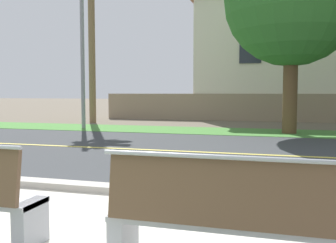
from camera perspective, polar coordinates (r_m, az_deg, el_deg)
ground_plane at (r=11.09m, az=6.75°, el=-3.38°), size 140.00×140.00×0.00m
curb_edge at (r=5.68m, az=-2.78°, el=-10.23°), size 44.00×0.30×0.11m
street_asphalt at (r=9.63m, az=5.28°, el=-4.52°), size 52.00×8.00×0.01m
road_centre_line at (r=9.63m, az=5.28°, el=-4.49°), size 48.00×0.14×0.01m
far_verge_grass at (r=14.82m, az=9.15°, el=-1.44°), size 48.00×2.80×0.02m
bench_right at (r=3.23m, az=9.38°, el=-14.07°), size 2.07×0.48×1.01m
streetlamp at (r=16.53m, az=-12.08°, el=12.11°), size 0.24×2.10×6.51m
garden_wall at (r=20.51m, az=8.25°, el=2.09°), size 13.00×0.36×1.40m
house_across_street at (r=23.61m, az=18.49°, el=9.27°), size 11.60×6.91×7.13m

